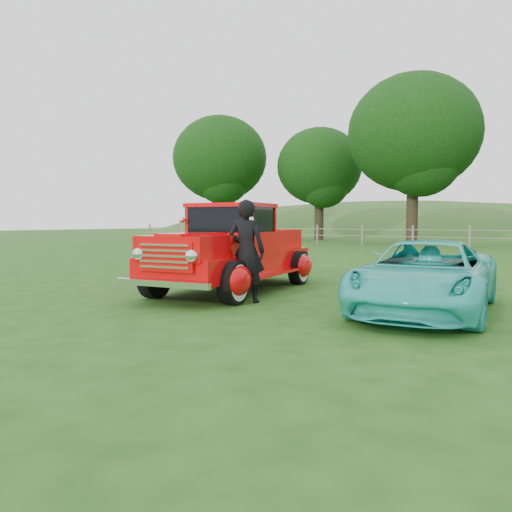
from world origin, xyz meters
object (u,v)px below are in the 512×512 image
Objects in this scene: tree_mid_west at (319,166)px; red_pickup at (233,252)px; tree_near_west at (414,133)px; teal_sedan at (426,276)px; tree_far_west at (220,159)px; man at (246,251)px.

red_pickup is at bearing -66.12° from tree_mid_west.
tree_mid_west is 8.63m from tree_near_west.
tree_near_west is at bearing -20.56° from tree_mid_west.
tree_near_west is at bearing 101.20° from teal_sedan.
tree_far_west is 0.95× the size of tree_near_west.
tree_mid_west is at bearing -82.81° from man.
tree_far_west reaches higher than red_pickup.
tree_near_west reaches higher than teal_sedan.
teal_sedan is (15.41, -26.11, -4.99)m from tree_mid_west.
tree_near_west is 25.05m from man.
tree_near_west is 2.58× the size of teal_sedan.
tree_far_west is at bearing 127.58° from teal_sedan.
tree_mid_west is 30.06m from man.
tree_mid_west is 30.73m from teal_sedan.
tree_far_west is 1.17× the size of tree_mid_west.
tree_far_west reaches higher than tree_mid_west.
teal_sedan is 3.01m from man.
man is (4.54, -23.92, -5.90)m from tree_near_west.
tree_far_west is 2.45× the size of teal_sedan.
teal_sedan is (23.41, -24.11, -5.92)m from tree_far_west.
tree_mid_west is at bearing 113.97° from teal_sedan.
tree_far_west is 5.51× the size of man.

